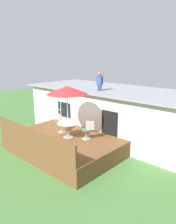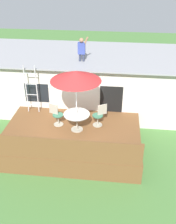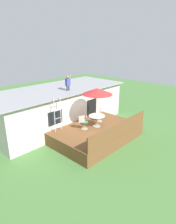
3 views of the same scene
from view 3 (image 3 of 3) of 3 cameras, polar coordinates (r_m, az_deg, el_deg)
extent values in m
plane|color=#477538|center=(13.14, 1.78, -7.58)|extent=(40.00, 40.00, 0.00)
cube|color=beige|center=(15.06, -8.45, 1.47)|extent=(10.00, 4.00, 2.74)
cube|color=#99999E|center=(14.69, -8.72, 6.66)|extent=(10.50, 4.50, 0.06)
cube|color=black|center=(12.44, -9.47, -1.65)|extent=(1.10, 0.03, 0.90)
cube|color=black|center=(14.74, 1.03, -0.03)|extent=(1.00, 0.03, 2.00)
cube|color=brown|center=(12.96, 1.80, -6.01)|extent=(5.50, 3.99, 0.80)
cube|color=brown|center=(11.53, 9.11, -5.00)|extent=(5.40, 0.08, 0.90)
cylinder|color=#A59E8C|center=(12.92, 2.53, -4.10)|extent=(0.48, 0.48, 0.03)
cylinder|color=#A59E8C|center=(12.78, 2.55, -2.64)|extent=(0.07, 0.07, 0.71)
cylinder|color=#999E93|center=(12.65, 2.58, -1.13)|extent=(1.04, 1.04, 0.03)
cylinder|color=silver|center=(12.49, 2.61, 0.89)|extent=(0.04, 0.04, 2.40)
cone|color=red|center=(12.17, 2.69, 6.02)|extent=(1.90, 1.90, 0.38)
cylinder|color=silver|center=(11.83, -9.66, -0.98)|extent=(0.04, 0.04, 2.20)
cylinder|color=silver|center=(12.10, -7.86, -0.41)|extent=(0.04, 0.04, 2.20)
cylinder|color=silver|center=(12.24, -8.57, -3.98)|extent=(0.48, 0.03, 0.03)
cylinder|color=silver|center=(12.05, -8.69, -1.81)|extent=(0.48, 0.03, 0.03)
cylinder|color=silver|center=(11.88, -8.82, 0.44)|extent=(0.48, 0.03, 0.03)
cylinder|color=silver|center=(11.73, -8.94, 2.75)|extent=(0.48, 0.03, 0.03)
cylinder|color=#33384C|center=(13.84, -6.05, 6.83)|extent=(0.10, 0.10, 0.34)
cylinder|color=#33384C|center=(13.94, -5.55, 6.94)|extent=(0.10, 0.10, 0.34)
cube|color=#384799|center=(13.80, -5.86, 8.59)|extent=(0.32, 0.20, 0.50)
sphere|color=#997051|center=(13.74, -5.91, 10.06)|extent=(0.20, 0.20, 0.20)
cylinder|color=#997051|center=(13.87, -5.33, 9.92)|extent=(0.26, 0.08, 0.44)
cylinder|color=#A59E8C|center=(12.55, -0.99, -4.85)|extent=(0.40, 0.40, 0.02)
cylinder|color=#A59E8C|center=(12.46, -0.99, -3.93)|extent=(0.06, 0.06, 0.44)
cylinder|color=#33664C|center=(12.37, -1.00, -2.95)|extent=(0.44, 0.44, 0.04)
cube|color=#A59E8C|center=(12.20, -1.85, -2.07)|extent=(0.39, 0.17, 0.44)
cylinder|color=#A59E8C|center=(13.74, 3.33, -2.63)|extent=(0.40, 0.40, 0.02)
cylinder|color=#A59E8C|center=(13.66, 3.35, -1.78)|extent=(0.06, 0.06, 0.44)
cylinder|color=#33664C|center=(13.58, 3.37, -0.88)|extent=(0.44, 0.44, 0.04)
cube|color=#A59E8C|center=(13.68, 3.55, 0.35)|extent=(0.37, 0.23, 0.44)
camera|label=1|loc=(16.47, 40.74, 10.45)|focal=34.75mm
camera|label=2|loc=(10.58, 53.35, 17.08)|focal=43.11mm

